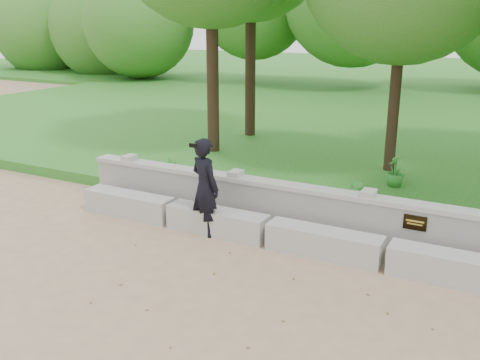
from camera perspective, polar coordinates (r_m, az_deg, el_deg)
The scene contains 8 objects.
ground at distance 7.07m, azimuth 11.48°, elevation -15.30°, with size 80.00×80.00×0.00m, color tan.
lawn at distance 20.19m, azimuth 23.12°, elevation 5.32°, with size 40.00×22.00×0.25m, color #1D631A.
concrete_bench at distance 8.60m, azimuth 15.26°, elevation -7.75°, with size 11.90×0.45×0.45m.
parapet_wall at distance 9.14m, azimuth 16.38°, elevation -4.70°, with size 12.50×0.35×0.90m.
man_main at distance 9.38m, azimuth -3.75°, elevation -0.76°, with size 0.75×0.70×1.76m.
shrub_a at distance 11.62m, azimuth -7.37°, elevation 0.91°, with size 0.31×0.21×0.59m, color #2F812B.
shrub_b at distance 9.94m, azimuth 12.12°, elevation -2.00°, with size 0.35×0.28×0.63m, color #2F812B.
shrub_d at distance 11.88m, azimuth 16.22°, elevation 0.96°, with size 0.39×0.34×0.69m, color #2F812B.
Camera 1 is at (1.53, -5.80, 3.73)m, focal length 40.00 mm.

